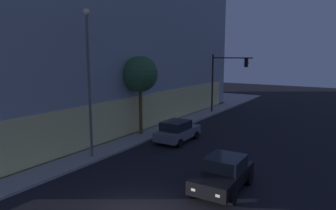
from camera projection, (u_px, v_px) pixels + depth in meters
modern_building at (55, 22)px, 32.97m from camera, size 33.50×25.75×20.18m
traffic_light_far_corner at (224, 74)px, 33.70m from camera, size 0.32×4.57×6.44m
street_lamp_sidewalk at (88, 68)px, 18.80m from camera, size 0.44×0.44×9.12m
sidewalk_tree at (140, 75)px, 24.52m from camera, size 2.85×2.85×6.31m
car_black at (223, 173)px, 15.12m from camera, size 4.19×2.24×1.61m
car_grey at (177, 131)px, 23.47m from camera, size 4.17×2.12×1.62m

